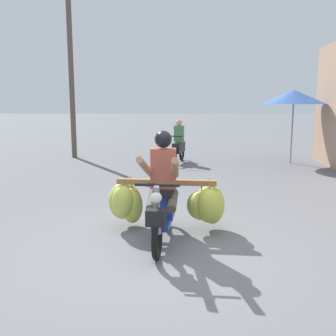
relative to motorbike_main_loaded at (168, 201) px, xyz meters
The scene contains 5 objects.
ground_plane 1.02m from the motorbike_main_loaded, 90.89° to the right, with size 120.00×120.00×0.00m, color slate.
motorbike_main_loaded is the anchor object (origin of this frame).
motorbike_distant_ahead_left 6.86m from the motorbike_main_loaded, 91.34° to the left, with size 0.56×1.61×1.40m.
market_umbrella_near_shop 8.08m from the motorbike_main_loaded, 63.80° to the left, with size 2.03×2.03×2.35m.
utility_pole 9.07m from the motorbike_main_loaded, 116.80° to the left, with size 0.18×0.18×5.66m, color brown.
Camera 1 is at (0.43, -4.68, 1.97)m, focal length 41.03 mm.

